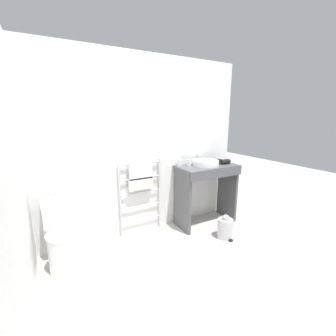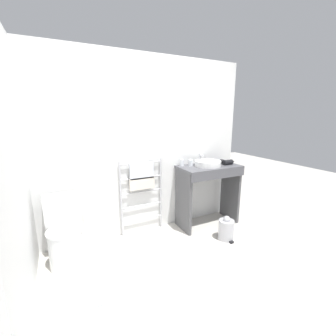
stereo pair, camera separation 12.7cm
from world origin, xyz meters
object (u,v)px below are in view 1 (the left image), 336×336
towel_radiator (141,183)px  hair_dryer (225,161)px  toilet (65,238)px  cup_near_wall (180,162)px  sink_basin (206,163)px  trash_bin (225,228)px  cup_near_edge (189,163)px

towel_radiator → hair_dryer: size_ratio=5.26×
toilet → cup_near_wall: size_ratio=7.77×
sink_basin → cup_near_wall: size_ratio=3.86×
hair_dryer → trash_bin: size_ratio=0.60×
trash_bin → towel_radiator: bearing=144.1°
cup_near_wall → cup_near_edge: bearing=-24.6°
cup_near_edge → trash_bin: bearing=-71.0°
cup_near_wall → toilet: bearing=-171.1°
toilet → cup_near_wall: bearing=8.9°
cup_near_edge → hair_dryer: bearing=-17.2°
towel_radiator → cup_near_wall: size_ratio=10.61×
sink_basin → cup_near_wall: cup_near_wall is taller
sink_basin → trash_bin: bearing=-91.5°
toilet → sink_basin: 2.02m
sink_basin → trash_bin: 0.93m
cup_near_edge → hair_dryer: (0.54, -0.17, -0.01)m
toilet → towel_radiator: 1.10m
toilet → hair_dryer: hair_dryer is taller
toilet → cup_near_edge: (1.71, 0.19, 0.62)m
cup_near_wall → cup_near_edge: size_ratio=1.10×
towel_radiator → hair_dryer: bearing=-10.7°
toilet → towel_radiator: bearing=15.0°
hair_dryer → trash_bin: 0.96m
sink_basin → cup_near_wall: 0.37m
sink_basin → toilet: bearing=-177.7°
cup_near_edge → hair_dryer: size_ratio=0.45×
towel_radiator → hair_dryer: 1.30m
cup_near_wall → hair_dryer: cup_near_wall is taller
cup_near_wall → sink_basin: bearing=-26.9°
sink_basin → cup_near_edge: size_ratio=4.27×
cup_near_wall → trash_bin: 1.08m
sink_basin → cup_near_wall: bearing=153.1°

